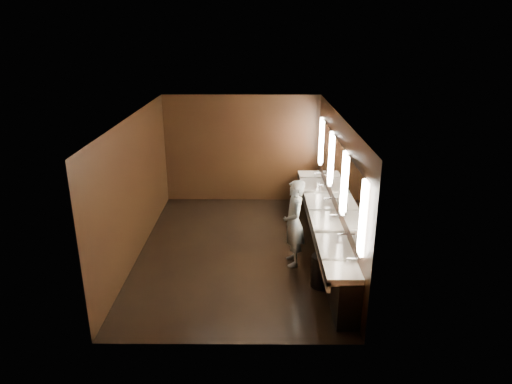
% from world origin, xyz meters
% --- Properties ---
extents(floor, '(6.00, 6.00, 0.00)m').
position_xyz_m(floor, '(0.00, 0.00, 0.00)').
color(floor, black).
rests_on(floor, ground).
extents(ceiling, '(4.00, 6.00, 0.02)m').
position_xyz_m(ceiling, '(0.00, 0.00, 2.80)').
color(ceiling, '#2D2D2B').
rests_on(ceiling, wall_back).
extents(wall_back, '(4.00, 0.02, 2.80)m').
position_xyz_m(wall_back, '(0.00, 3.00, 1.40)').
color(wall_back, black).
rests_on(wall_back, floor).
extents(wall_front, '(4.00, 0.02, 2.80)m').
position_xyz_m(wall_front, '(0.00, -3.00, 1.40)').
color(wall_front, black).
rests_on(wall_front, floor).
extents(wall_left, '(0.02, 6.00, 2.80)m').
position_xyz_m(wall_left, '(-2.00, 0.00, 1.40)').
color(wall_left, black).
rests_on(wall_left, floor).
extents(wall_right, '(0.02, 6.00, 2.80)m').
position_xyz_m(wall_right, '(2.00, 0.00, 1.40)').
color(wall_right, black).
rests_on(wall_right, floor).
extents(sink_counter, '(0.55, 5.40, 1.01)m').
position_xyz_m(sink_counter, '(1.79, 0.00, 0.50)').
color(sink_counter, black).
rests_on(sink_counter, floor).
extents(mirror_band, '(0.06, 5.03, 1.15)m').
position_xyz_m(mirror_band, '(1.98, -0.00, 1.75)').
color(mirror_band, '#FDEACF').
rests_on(mirror_band, wall_right).
extents(person, '(0.46, 0.66, 1.71)m').
position_xyz_m(person, '(1.12, -0.53, 0.86)').
color(person, '#8AB5CE').
rests_on(person, floor).
extents(trash_bin, '(0.46, 0.46, 0.60)m').
position_xyz_m(trash_bin, '(1.58, -1.38, 0.30)').
color(trash_bin, black).
rests_on(trash_bin, floor).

